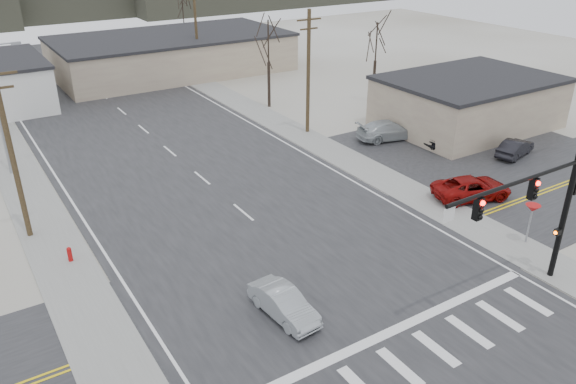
# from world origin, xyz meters

# --- Properties ---
(ground) EXTENTS (140.00, 140.00, 0.00)m
(ground) POSITION_xyz_m (0.00, 0.00, 0.00)
(ground) COLOR silver
(ground) RESTS_ON ground
(main_road) EXTENTS (18.00, 110.00, 0.05)m
(main_road) POSITION_xyz_m (0.00, 15.00, 0.02)
(main_road) COLOR black
(main_road) RESTS_ON ground
(cross_road) EXTENTS (90.00, 10.00, 0.04)m
(cross_road) POSITION_xyz_m (0.00, 0.00, 0.02)
(cross_road) COLOR black
(cross_road) RESTS_ON ground
(parking_lot) EXTENTS (18.00, 20.00, 0.03)m
(parking_lot) POSITION_xyz_m (20.00, 6.00, 0.02)
(parking_lot) COLOR black
(parking_lot) RESTS_ON ground
(sidewalk_left) EXTENTS (3.00, 90.00, 0.06)m
(sidewalk_left) POSITION_xyz_m (-10.60, 20.00, 0.03)
(sidewalk_left) COLOR gray
(sidewalk_left) RESTS_ON ground
(sidewalk_right) EXTENTS (3.00, 90.00, 0.06)m
(sidewalk_right) POSITION_xyz_m (10.60, 20.00, 0.03)
(sidewalk_right) COLOR gray
(sidewalk_right) RESTS_ON ground
(traffic_signal_mast) EXTENTS (8.95, 0.43, 7.20)m
(traffic_signal_mast) POSITION_xyz_m (7.89, -6.20, 4.67)
(traffic_signal_mast) COLOR black
(traffic_signal_mast) RESTS_ON ground
(fire_hydrant) EXTENTS (0.24, 0.24, 0.87)m
(fire_hydrant) POSITION_xyz_m (-10.20, 8.00, 0.45)
(fire_hydrant) COLOR #A50C0C
(fire_hydrant) RESTS_ON ground
(yield_sign) EXTENTS (0.80, 0.80, 2.35)m
(yield_sign) POSITION_xyz_m (11.50, -3.50, 2.07)
(yield_sign) COLOR gray
(yield_sign) RESTS_ON ground
(building_right_far) EXTENTS (26.30, 14.30, 4.30)m
(building_right_far) POSITION_xyz_m (10.00, 44.00, 2.15)
(building_right_far) COLOR tan
(building_right_far) RESTS_ON ground
(building_lot) EXTENTS (14.30, 10.30, 4.30)m
(building_lot) POSITION_xyz_m (24.00, 12.00, 2.16)
(building_lot) COLOR tan
(building_lot) RESTS_ON ground
(upole_left_b) EXTENTS (2.20, 0.30, 10.00)m
(upole_left_b) POSITION_xyz_m (-11.50, 12.00, 5.22)
(upole_left_b) COLOR #483721
(upole_left_b) RESTS_ON ground
(upole_right_a) EXTENTS (2.20, 0.30, 10.00)m
(upole_right_a) POSITION_xyz_m (11.50, 18.00, 5.22)
(upole_right_a) COLOR #483721
(upole_right_a) RESTS_ON ground
(upole_right_b) EXTENTS (2.20, 0.30, 10.00)m
(upole_right_b) POSITION_xyz_m (11.50, 40.00, 5.22)
(upole_right_b) COLOR #483721
(upole_right_b) RESTS_ON ground
(tree_right_mid) EXTENTS (3.74, 3.74, 8.33)m
(tree_right_mid) POSITION_xyz_m (12.50, 26.00, 5.93)
(tree_right_mid) COLOR #2C211B
(tree_right_mid) RESTS_ON ground
(tree_right_far) EXTENTS (3.52, 3.52, 7.84)m
(tree_right_far) POSITION_xyz_m (15.00, 52.00, 5.58)
(tree_right_far) COLOR #2C211B
(tree_right_far) RESTS_ON ground
(tree_lot) EXTENTS (3.52, 3.52, 7.84)m
(tree_lot) POSITION_xyz_m (22.00, 22.00, 5.58)
(tree_lot) COLOR #2C211B
(tree_lot) RESTS_ON ground
(sedan_crossing) EXTENTS (1.70, 4.02, 1.29)m
(sedan_crossing) POSITION_xyz_m (-3.18, -1.76, 0.69)
(sedan_crossing) COLOR gray
(sedan_crossing) RESTS_ON main_road
(car_far_a) EXTENTS (2.99, 5.56, 1.53)m
(car_far_a) POSITION_xyz_m (4.42, 42.06, 0.81)
(car_far_a) COLOR black
(car_far_a) RESTS_ON main_road
(car_far_b) EXTENTS (3.17, 4.76, 1.50)m
(car_far_b) POSITION_xyz_m (-0.41, 54.02, 0.80)
(car_far_b) COLOR black
(car_far_b) RESTS_ON main_road
(car_parked_red) EXTENTS (5.52, 3.75, 1.40)m
(car_parked_red) POSITION_xyz_m (13.24, 1.93, 0.74)
(car_parked_red) COLOR #7B0806
(car_parked_red) RESTS_ON parking_lot
(car_parked_dark_a) EXTENTS (3.92, 1.81, 1.30)m
(car_parked_dark_a) POSITION_xyz_m (18.84, 9.24, 0.68)
(car_parked_dark_a) COLOR black
(car_parked_dark_a) RESTS_ON parking_lot
(car_parked_dark_b) EXTENTS (4.16, 2.30, 1.30)m
(car_parked_dark_b) POSITION_xyz_m (21.64, 5.11, 0.68)
(car_parked_dark_b) COLOR black
(car_parked_dark_b) RESTS_ON parking_lot
(car_parked_silver) EXTENTS (5.61, 3.21, 1.53)m
(car_parked_silver) POSITION_xyz_m (16.04, 13.00, 0.80)
(car_parked_silver) COLOR #9DA4A8
(car_parked_silver) RESTS_ON parking_lot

